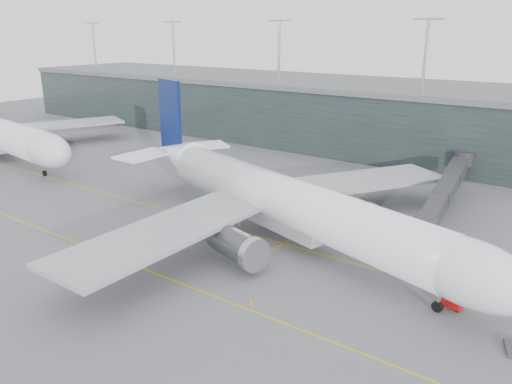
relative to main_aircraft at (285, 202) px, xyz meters
The scene contains 16 objects.
ground 7.34m from the main_aircraft, 149.15° to the left, with size 320.00×320.00×0.00m, color #5C5C61.
taxiline_a 7.01m from the main_aircraft, 161.66° to the right, with size 160.00×0.25×0.02m, color gold.
taxiline_b 18.73m from the main_aircraft, 103.88° to the right, with size 160.00×0.25×0.02m, color gold.
taxiline_lead_main 23.21m from the main_aircraft, 88.24° to the left, with size 0.25×60.00×0.02m, color gold.
taxiline_lead_adj 82.63m from the main_aircraft, 164.11° to the left, with size 0.25×60.00×0.02m, color gold.
terminal 60.77m from the main_aircraft, 94.07° to the left, with size 240.00×36.00×29.00m.
main_aircraft is the anchor object (origin of this frame).
jet_bridge 28.47m from the main_aircraft, 56.84° to the left, with size 7.74×43.70×5.68m.
gse_cart 24.49m from the main_aircraft, 11.79° to the right, with size 2.21×1.68×1.34m.
uld_a 16.20m from the main_aircraft, 123.40° to the left, with size 2.35×2.05×1.85m.
uld_b 16.09m from the main_aircraft, 112.11° to the left, with size 2.14×1.91×1.62m.
uld_c 14.18m from the main_aircraft, 103.63° to the left, with size 2.04×1.77×1.61m.
cone_nose 28.24m from the main_aircraft, ahead, with size 0.40×0.40×0.63m, color #F9590D.
cone_wing_stbd 18.25m from the main_aircraft, 69.07° to the right, with size 0.48×0.48×0.76m, color orange.
cone_wing_port 15.90m from the main_aircraft, 74.48° to the left, with size 0.46×0.46×0.73m, color #F25F0D.
cone_tail 16.02m from the main_aircraft, 150.71° to the right, with size 0.38×0.38×0.61m, color orange.
Camera 1 is at (37.67, -55.80, 27.17)m, focal length 35.00 mm.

